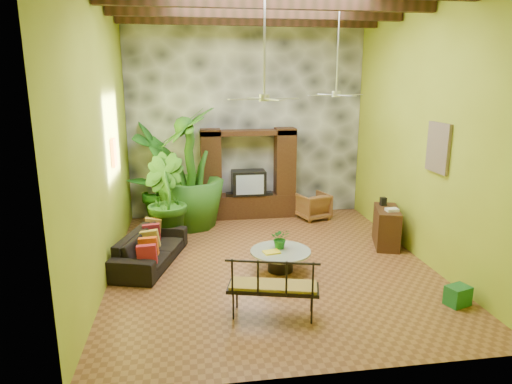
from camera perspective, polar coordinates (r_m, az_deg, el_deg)
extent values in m
plane|color=brown|center=(9.04, 1.78, -8.87)|extent=(7.00, 7.00, 0.00)
cube|color=olive|center=(11.83, -1.21, 9.08)|extent=(6.00, 0.02, 5.00)
cube|color=olive|center=(8.38, -18.81, 6.31)|extent=(0.02, 7.00, 5.00)
cube|color=olive|center=(9.41, 20.31, 6.96)|extent=(0.02, 7.00, 5.00)
cube|color=#393B41|center=(11.78, -1.18, 9.06)|extent=(5.98, 0.10, 4.98)
cube|color=#371D11|center=(8.43, 2.05, 22.63)|extent=(5.95, 0.16, 0.22)
cube|color=#371D11|center=(9.70, 0.53, 21.50)|extent=(5.95, 0.16, 0.22)
cube|color=#371D11|center=(10.97, -0.63, 20.63)|extent=(5.95, 0.16, 0.22)
cube|color=#33160E|center=(11.88, -0.93, -1.70)|extent=(2.40, 0.50, 0.60)
cube|color=#33160E|center=(11.56, -5.63, 2.89)|extent=(0.50, 0.48, 2.00)
cube|color=#33160E|center=(11.81, 3.63, 3.17)|extent=(0.50, 0.48, 2.00)
cube|color=#33160E|center=(11.51, -0.97, 7.45)|extent=(2.40, 0.48, 0.12)
cube|color=black|center=(11.71, -0.93, 1.20)|extent=(0.85, 0.52, 0.62)
cube|color=#8C99A8|center=(11.44, -0.75, 0.90)|extent=(0.70, 0.02, 0.50)
cylinder|color=#BCBCC1|center=(7.93, 1.07, 18.24)|extent=(0.04, 0.04, 1.80)
cylinder|color=#BCBCC1|center=(7.91, 1.04, 11.72)|extent=(0.18, 0.18, 0.12)
cube|color=#BCBCC1|center=(8.07, 3.41, 11.60)|extent=(0.58, 0.26, 0.01)
cube|color=#BCBCC1|center=(8.24, -0.03, 11.68)|extent=(0.26, 0.58, 0.01)
cube|color=#BCBCC1|center=(7.77, -1.43, 11.53)|extent=(0.58, 0.26, 0.01)
cube|color=#BCBCC1|center=(7.59, 2.20, 11.47)|extent=(0.26, 0.58, 0.01)
cylinder|color=#BCBCC1|center=(9.92, 10.21, 17.18)|extent=(0.04, 0.04, 1.80)
cylinder|color=#BCBCC1|center=(9.90, 9.98, 11.98)|extent=(0.18, 0.18, 0.12)
cube|color=#BCBCC1|center=(10.11, 11.72, 11.83)|extent=(0.58, 0.26, 0.01)
cube|color=#BCBCC1|center=(10.21, 8.85, 11.97)|extent=(0.26, 0.58, 0.01)
cube|color=#BCBCC1|center=(9.71, 8.17, 11.89)|extent=(0.58, 0.26, 0.01)
cube|color=#BCBCC1|center=(9.61, 11.18, 11.75)|extent=(0.26, 0.58, 0.01)
cube|color=gold|center=(9.41, -17.36, 4.72)|extent=(0.06, 0.32, 0.55)
cube|color=navy|center=(8.90, 21.82, 5.16)|extent=(0.06, 0.70, 0.90)
imported|color=black|center=(9.15, -13.03, -6.85)|extent=(1.42, 2.30, 0.63)
imported|color=brown|center=(11.80, 7.14, -1.74)|extent=(0.91, 0.92, 0.67)
imported|color=#1D5D18|center=(11.59, -12.45, 2.41)|extent=(1.44, 1.59, 2.50)
imported|color=#235616|center=(10.11, -11.37, -0.85)|extent=(1.31, 1.37, 1.94)
imported|color=#295E18|center=(10.94, -8.31, 2.92)|extent=(1.69, 1.69, 2.88)
cylinder|color=black|center=(8.66, 3.07, -8.66)|extent=(0.48, 0.48, 0.36)
cylinder|color=silver|center=(8.58, 3.08, -7.43)|extent=(1.13, 1.13, 0.04)
imported|color=#1A651C|center=(8.63, 3.08, -5.78)|extent=(0.39, 0.35, 0.39)
cube|color=gold|center=(8.45, 1.97, -7.52)|extent=(0.33, 0.26, 0.03)
cube|color=black|center=(7.01, 2.16, -11.92)|extent=(1.44, 0.79, 0.05)
cube|color=olive|center=(7.00, 2.17, -11.62)|extent=(1.36, 0.73, 0.06)
cube|color=black|center=(6.68, 2.59, -10.75)|extent=(1.33, 0.39, 0.54)
cube|color=#362011|center=(10.22, 15.99, -4.23)|extent=(0.75, 1.12, 0.83)
cube|color=#20793A|center=(8.10, 23.91, -11.75)|extent=(0.43, 0.37, 0.32)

